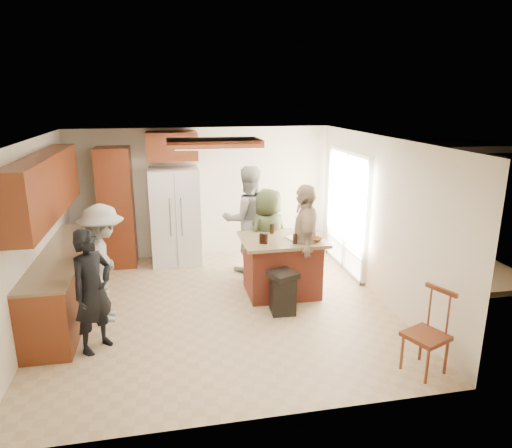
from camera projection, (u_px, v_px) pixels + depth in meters
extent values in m
plane|color=tan|center=(219.00, 308.00, 6.85)|extent=(5.00, 5.00, 0.00)
plane|color=white|center=(215.00, 140.00, 6.16)|extent=(5.00, 5.00, 0.00)
plane|color=beige|center=(203.00, 193.00, 8.86)|extent=(5.00, 0.00, 5.00)
plane|color=beige|center=(249.00, 304.00, 4.15)|extent=(5.00, 0.00, 5.00)
plane|color=beige|center=(30.00, 239.00, 6.04)|extent=(0.00, 5.00, 5.00)
plane|color=beige|center=(380.00, 219.00, 6.97)|extent=(0.00, 5.00, 5.00)
cube|color=white|center=(348.00, 213.00, 8.16)|extent=(0.02, 1.60, 2.10)
cube|color=white|center=(347.00, 213.00, 8.15)|extent=(0.08, 1.72, 2.10)
cube|color=maroon|center=(214.00, 143.00, 6.37)|extent=(1.30, 0.70, 0.10)
cube|color=white|center=(214.00, 147.00, 6.39)|extent=(1.10, 0.50, 0.02)
cube|color=olive|center=(419.00, 265.00, 8.74)|extent=(3.00, 3.00, 0.10)
cube|color=#593319|center=(440.00, 203.00, 9.15)|extent=(1.40, 1.60, 2.00)
imported|color=black|center=(92.00, 291.00, 5.55)|extent=(0.69, 0.70, 1.57)
imported|color=gray|center=(248.00, 219.00, 8.10)|extent=(0.98, 0.66, 1.91)
imported|color=#363F25|center=(268.00, 236.00, 7.65)|extent=(0.93, 0.80, 1.61)
imported|color=tan|center=(305.00, 242.00, 7.02)|extent=(0.80, 1.16, 1.81)
imported|color=gray|center=(104.00, 263.00, 6.32)|extent=(0.53, 1.09, 1.67)
cube|color=maroon|center=(67.00, 282.00, 6.69)|extent=(0.60, 3.00, 0.88)
cube|color=#846B4C|center=(63.00, 252.00, 6.57)|extent=(0.64, 3.00, 0.04)
cube|color=maroon|center=(45.00, 186.00, 6.28)|extent=(0.35, 3.00, 0.85)
cube|color=maroon|center=(117.00, 208.00, 8.32)|extent=(0.60, 0.60, 2.20)
cube|color=maroon|center=(172.00, 146.00, 8.22)|extent=(0.90, 0.60, 0.50)
cube|color=white|center=(176.00, 217.00, 8.50)|extent=(0.90, 0.72, 1.80)
cube|color=gray|center=(176.00, 222.00, 8.15)|extent=(0.01, 0.01, 1.71)
cylinder|color=silver|center=(170.00, 217.00, 8.09)|extent=(0.02, 0.02, 0.70)
cylinder|color=silver|center=(182.00, 217.00, 8.12)|extent=(0.02, 0.02, 0.70)
cube|color=#A03D29|center=(282.00, 267.00, 7.26)|extent=(1.10, 0.85, 0.88)
cube|color=olive|center=(282.00, 239.00, 7.13)|extent=(1.28, 1.03, 0.05)
cube|color=silver|center=(299.00, 237.00, 7.12)|extent=(0.45, 0.38, 0.02)
imported|color=brown|center=(315.00, 239.00, 6.97)|extent=(0.27, 0.27, 0.05)
cylinder|color=black|center=(262.00, 239.00, 6.84)|extent=(0.07, 0.07, 0.15)
cylinder|color=black|center=(272.00, 229.00, 7.34)|extent=(0.07, 0.07, 0.15)
cylinder|color=black|center=(311.00, 228.00, 7.38)|extent=(0.07, 0.07, 0.15)
cylinder|color=black|center=(295.00, 239.00, 6.84)|extent=(0.07, 0.07, 0.15)
cylinder|color=black|center=(265.00, 239.00, 6.83)|extent=(0.07, 0.07, 0.15)
cube|color=black|center=(283.00, 295.00, 6.64)|extent=(0.36, 0.36, 0.55)
cube|color=black|center=(283.00, 275.00, 6.56)|extent=(0.47, 0.47, 0.08)
cube|color=maroon|center=(426.00, 336.00, 5.16)|extent=(0.55, 0.55, 0.05)
cylinder|color=maroon|center=(427.00, 366.00, 5.00)|extent=(0.05, 0.05, 0.44)
cylinder|color=maroon|center=(446.00, 356.00, 5.18)|extent=(0.05, 0.05, 0.44)
cylinder|color=maroon|center=(402.00, 352.00, 5.27)|extent=(0.05, 0.05, 0.44)
cylinder|color=maroon|center=(421.00, 343.00, 5.45)|extent=(0.05, 0.05, 0.44)
cube|color=maroon|center=(441.00, 290.00, 5.12)|extent=(0.19, 0.39, 0.05)
cylinder|color=maroon|center=(448.00, 314.00, 5.09)|extent=(0.03, 0.03, 0.50)
cylinder|color=maroon|center=(430.00, 306.00, 5.29)|extent=(0.03, 0.03, 0.50)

